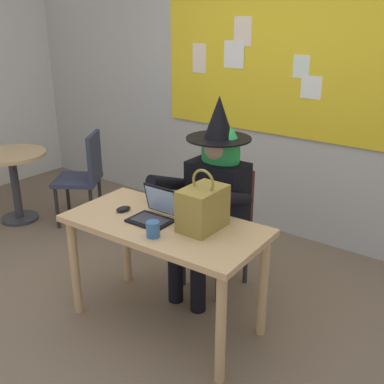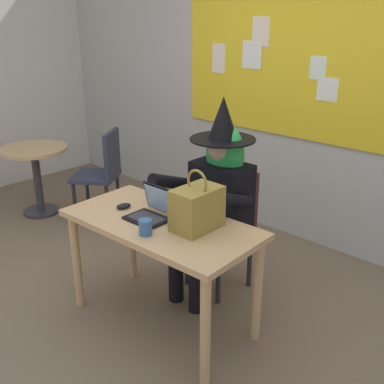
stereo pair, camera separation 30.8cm
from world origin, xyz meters
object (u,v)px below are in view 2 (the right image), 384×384
at_px(person_costumed, 216,189).
at_px(chair_spare_by_window, 102,170).
at_px(desk_main, 161,237).
at_px(coffee_mug, 145,227).
at_px(handbag, 197,208).
at_px(computer_mouse, 124,206).
at_px(side_table_round, 36,166).
at_px(chair_at_desk, 226,221).
at_px(laptop, 152,211).

distance_m(person_costumed, chair_spare_by_window, 1.72).
bearing_deg(desk_main, coffee_mug, -68.19).
bearing_deg(handbag, computer_mouse, -169.11).
distance_m(person_costumed, computer_mouse, 0.67).
height_order(computer_mouse, side_table_round, computer_mouse).
xyz_separation_m(computer_mouse, coffee_mug, (0.40, -0.16, 0.03)).
xyz_separation_m(person_costumed, side_table_round, (-2.27, -0.17, -0.29)).
distance_m(person_costumed, coffee_mug, 0.75).
xyz_separation_m(chair_at_desk, side_table_round, (-2.28, -0.29, 0.00)).
bearing_deg(laptop, desk_main, 0.93).
height_order(laptop, computer_mouse, laptop).
bearing_deg(chair_at_desk, coffee_mug, 10.12).
distance_m(chair_at_desk, computer_mouse, 0.82).
bearing_deg(handbag, laptop, -165.61).
height_order(desk_main, side_table_round, desk_main).
height_order(chair_at_desk, side_table_round, chair_at_desk).
distance_m(handbag, coffee_mug, 0.33).
xyz_separation_m(desk_main, chair_spare_by_window, (-1.70, 0.79, -0.13)).
xyz_separation_m(coffee_mug, side_table_round, (-2.37, 0.58, -0.28)).
xyz_separation_m(desk_main, computer_mouse, (-0.33, -0.03, 0.13)).
distance_m(chair_at_desk, side_table_round, 2.30).
height_order(person_costumed, coffee_mug, person_costumed).
height_order(handbag, side_table_round, handbag).
bearing_deg(computer_mouse, chair_spare_by_window, 164.41).
bearing_deg(coffee_mug, chair_at_desk, 95.66).
bearing_deg(person_costumed, laptop, -6.94).
xyz_separation_m(computer_mouse, side_table_round, (-1.96, 0.42, -0.25)).
distance_m(person_costumed, handbag, 0.55).
bearing_deg(side_table_round, laptop, -10.05).
bearing_deg(chair_spare_by_window, handbag, 126.12).
relative_size(person_costumed, coffee_mug, 15.35).
bearing_deg(chair_at_desk, computer_mouse, -19.73).
bearing_deg(side_table_round, computer_mouse, -12.10).
relative_size(coffee_mug, side_table_round, 0.13).
relative_size(side_table_round, chair_spare_by_window, 0.78).
relative_size(laptop, handbag, 0.71).
distance_m(desk_main, side_table_round, 2.33).
height_order(laptop, chair_spare_by_window, laptop).
bearing_deg(side_table_round, coffee_mug, -13.80).
relative_size(desk_main, side_table_round, 1.84).
bearing_deg(desk_main, handbag, 18.18).
bearing_deg(laptop, computer_mouse, -174.47).
height_order(laptop, side_table_round, laptop).
bearing_deg(chair_spare_by_window, coffee_mug, 117.32).
bearing_deg(side_table_round, handbag, -7.01).
distance_m(person_costumed, side_table_round, 2.30).
distance_m(chair_at_desk, handbag, 0.75).
height_order(person_costumed, chair_spare_by_window, person_costumed).
bearing_deg(laptop, person_costumed, 82.90).
bearing_deg(chair_at_desk, handbag, 27.07).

